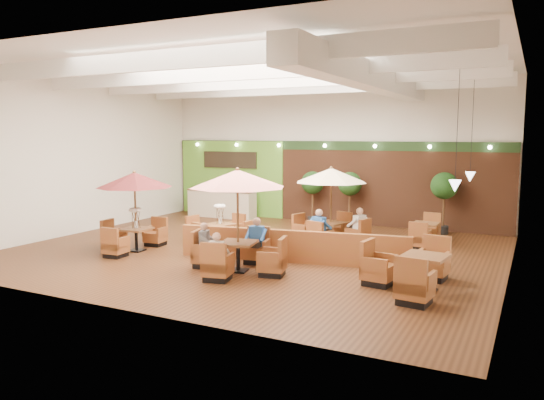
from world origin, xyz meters
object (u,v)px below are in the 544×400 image
Objects in this scene: topiary_2 at (444,188)px; diner_2 at (206,240)px; booth_divider at (291,246)px; diner_3 at (320,225)px; service_counter at (222,203)px; table_3 at (220,232)px; topiary_0 at (313,185)px; table_5 at (425,234)px; topiary_1 at (350,186)px; diner_0 at (217,251)px; table_2 at (331,191)px; diner_4 at (358,223)px; table_0 at (133,193)px; table_4 at (411,272)px; table_1 at (238,201)px; diner_1 at (256,236)px.

diner_2 is (-4.83, -7.66, -0.89)m from topiary_2.
booth_divider is at bearing 110.46° from diner_2.
service_counter is at bearing 164.37° from diner_3.
service_counter is 5.75m from table_3.
diner_2 is (0.12, -7.66, -0.80)m from topiary_0.
topiary_2 reaches higher than booth_divider.
table_3 is 6.54m from table_5.
service_counter is 3.76× the size of diner_3.
topiary_0 reaches higher than service_counter.
diner_0 is (-0.42, -8.63, -0.82)m from topiary_1.
booth_divider is 3.02m from table_2.
table_2 is 3.26× the size of diner_4.
topiary_1 reaches higher than table_5.
diner_4 is at bearing -67.40° from topiary_1.
table_5 is at bearing 45.75° from booth_divider.
table_3 is 1.11× the size of topiary_2.
table_3 is 5.82m from topiary_1.
table_5 is 1.14× the size of topiary_0.
table_4 is at bearing -6.84° from table_0.
topiary_2 is (9.02, 0.20, 1.04)m from service_counter.
table_3 reaches higher than booth_divider.
diner_4 is at bearing -140.22° from table_5.
table_4 is 1.21× the size of table_5.
topiary_0 is 2.62× the size of diner_4.
diner_3 is at bearing 130.78° from diner_2.
table_2 is at bearing 65.30° from table_1.
service_counter is 8.29m from diner_1.
booth_divider is at bearing -75.40° from diner_3.
diner_2 is at bearing -127.48° from table_5.
table_3 is 7.97m from topiary_2.
table_1 is 6.84m from table_5.
diner_4 is (1.85, 4.22, -1.06)m from table_1.
diner_2 is (3.01, -0.68, -1.01)m from table_0.
topiary_0 is at bearing 62.79° from table_0.
table_0 is at bearing 144.35° from diner_4.
diner_3 is (0.52, -4.35, -0.79)m from topiary_1.
diner_2 is (-4.61, -5.60, 0.40)m from table_5.
table_5 is 3.20× the size of diner_2.
topiary_1 is at bearing -102.07° from diner_1.
diner_2 is at bearing -122.24° from topiary_2.
diner_1 is 1.38m from diner_2.
service_counter reaches higher than table_4.
table_0 is 0.90× the size of table_1.
diner_0 is (-0.94, -5.19, -0.98)m from table_2.
topiary_2 is at bearing 100.17° from table_4.
table_5 is at bearing -11.90° from service_counter.
table_3 is at bearing -135.02° from table_2.
service_counter is at bearing 125.14° from booth_divider.
topiary_0 reaches higher than diner_1.
table_0 is at bearing -138.34° from topiary_2.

